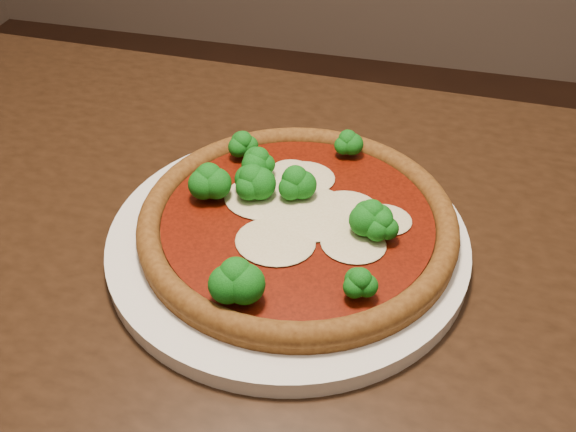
# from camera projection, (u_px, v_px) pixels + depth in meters

# --- Properties ---
(dining_table) EXTENTS (1.23, 0.79, 0.75)m
(dining_table) POSITION_uv_depth(u_px,v_px,m) (256.00, 323.00, 0.70)
(dining_table) COLOR black
(dining_table) RESTS_ON floor
(plate) EXTENTS (0.35, 0.35, 0.02)m
(plate) POSITION_uv_depth(u_px,v_px,m) (288.00, 240.00, 0.63)
(plate) COLOR white
(plate) RESTS_ON dining_table
(pizza) EXTENTS (0.31, 0.31, 0.06)m
(pizza) POSITION_uv_depth(u_px,v_px,m) (296.00, 217.00, 0.62)
(pizza) COLOR brown
(pizza) RESTS_ON plate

